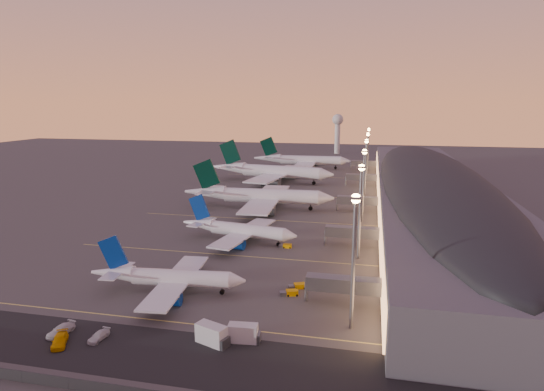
{
  "coord_description": "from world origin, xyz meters",
  "views": [
    {
      "loc": [
        38.43,
        -120.24,
        41.75
      ],
      "look_at": [
        2.0,
        45.0,
        7.0
      ],
      "focal_mm": 30.0,
      "sensor_mm": 36.0,
      "label": 1
    }
  ],
  "objects_px": {
    "airliner_narrow_south": "(168,278)",
    "airliner_wide_mid": "(271,171)",
    "baggage_tug_a": "(290,293)",
    "baggage_tug_b": "(298,286)",
    "baggage_tug_c": "(286,246)",
    "airliner_narrow_north": "(238,230)",
    "radar_tower": "(338,127)",
    "catering_truck_a": "(213,335)",
    "catering_truck_b": "(245,334)",
    "service_van_a": "(61,330)",
    "service_van_b": "(60,340)",
    "airliner_wide_near": "(258,196)",
    "airliner_wide_far": "(302,160)",
    "service_van_c": "(99,336)"
  },
  "relations": [
    {
      "from": "airliner_narrow_south",
      "to": "catering_truck_a",
      "type": "relative_size",
      "value": 5.38
    },
    {
      "from": "airliner_wide_near",
      "to": "baggage_tug_b",
      "type": "height_order",
      "value": "airliner_wide_near"
    },
    {
      "from": "airliner_wide_mid",
      "to": "baggage_tug_c",
      "type": "bearing_deg",
      "value": -66.39
    },
    {
      "from": "airliner_narrow_north",
      "to": "airliner_wide_near",
      "type": "height_order",
      "value": "airliner_wide_near"
    },
    {
      "from": "baggage_tug_c",
      "to": "catering_truck_a",
      "type": "distance_m",
      "value": 55.99
    },
    {
      "from": "airliner_narrow_north",
      "to": "service_van_c",
      "type": "relative_size",
      "value": 8.14
    },
    {
      "from": "catering_truck_b",
      "to": "airliner_wide_near",
      "type": "bearing_deg",
      "value": 97.39
    },
    {
      "from": "airliner_narrow_north",
      "to": "service_van_c",
      "type": "bearing_deg",
      "value": -87.05
    },
    {
      "from": "airliner_wide_near",
      "to": "catering_truck_a",
      "type": "height_order",
      "value": "airliner_wide_near"
    },
    {
      "from": "airliner_narrow_south",
      "to": "baggage_tug_a",
      "type": "relative_size",
      "value": 8.35
    },
    {
      "from": "airliner_narrow_south",
      "to": "airliner_wide_mid",
      "type": "height_order",
      "value": "airliner_wide_mid"
    },
    {
      "from": "catering_truck_b",
      "to": "service_van_a",
      "type": "relative_size",
      "value": 1.05
    },
    {
      "from": "baggage_tug_b",
      "to": "airliner_wide_near",
      "type": "bearing_deg",
      "value": 87.38
    },
    {
      "from": "service_van_b",
      "to": "airliner_wide_far",
      "type": "bearing_deg",
      "value": 60.66
    },
    {
      "from": "airliner_wide_far",
      "to": "service_van_a",
      "type": "height_order",
      "value": "airliner_wide_far"
    },
    {
      "from": "airliner_narrow_south",
      "to": "baggage_tug_b",
      "type": "xyz_separation_m",
      "value": [
        28.15,
        8.0,
        -2.78
      ]
    },
    {
      "from": "airliner_wide_near",
      "to": "baggage_tug_b",
      "type": "distance_m",
      "value": 81.43
    },
    {
      "from": "baggage_tug_a",
      "to": "baggage_tug_b",
      "type": "relative_size",
      "value": 1.03
    },
    {
      "from": "airliner_wide_far",
      "to": "catering_truck_a",
      "type": "relative_size",
      "value": 9.42
    },
    {
      "from": "airliner_wide_near",
      "to": "service_van_a",
      "type": "height_order",
      "value": "airliner_wide_near"
    },
    {
      "from": "radar_tower",
      "to": "service_van_b",
      "type": "bearing_deg",
      "value": -94.26
    },
    {
      "from": "airliner_narrow_north",
      "to": "catering_truck_a",
      "type": "xyz_separation_m",
      "value": [
        13.11,
        -59.26,
        -1.92
      ]
    },
    {
      "from": "baggage_tug_a",
      "to": "catering_truck_b",
      "type": "height_order",
      "value": "catering_truck_b"
    },
    {
      "from": "baggage_tug_b",
      "to": "service_van_b",
      "type": "distance_m",
      "value": 49.68
    },
    {
      "from": "airliner_narrow_north",
      "to": "baggage_tug_c",
      "type": "xyz_separation_m",
      "value": [
        15.56,
        -3.34,
        -3.05
      ]
    },
    {
      "from": "service_van_a",
      "to": "service_van_b",
      "type": "xyz_separation_m",
      "value": [
        2.25,
        -3.22,
        0.0
      ]
    },
    {
      "from": "airliner_wide_near",
      "to": "baggage_tug_a",
      "type": "relative_size",
      "value": 14.25
    },
    {
      "from": "airliner_wide_far",
      "to": "catering_truck_b",
      "type": "relative_size",
      "value": 10.59
    },
    {
      "from": "service_van_a",
      "to": "service_van_b",
      "type": "relative_size",
      "value": 1.0
    },
    {
      "from": "airliner_narrow_north",
      "to": "baggage_tug_b",
      "type": "bearing_deg",
      "value": -43.66
    },
    {
      "from": "airliner_wide_near",
      "to": "service_van_a",
      "type": "xyz_separation_m",
      "value": [
        -10.53,
        -106.3,
        -4.22
      ]
    },
    {
      "from": "baggage_tug_b",
      "to": "baggage_tug_c",
      "type": "xyz_separation_m",
      "value": [
        -8.18,
        28.63,
        -0.02
      ]
    },
    {
      "from": "airliner_narrow_south",
      "to": "airliner_wide_far",
      "type": "distance_m",
      "value": 200.11
    },
    {
      "from": "airliner_narrow_south",
      "to": "airliner_wide_mid",
      "type": "relative_size",
      "value": 0.52
    },
    {
      "from": "baggage_tug_a",
      "to": "airliner_narrow_north",
      "type": "bearing_deg",
      "value": 104.41
    },
    {
      "from": "radar_tower",
      "to": "service_van_b",
      "type": "xyz_separation_m",
      "value": [
        -23.65,
        -317.11,
        -21.05
      ]
    },
    {
      "from": "baggage_tug_c",
      "to": "service_van_c",
      "type": "height_order",
      "value": "service_van_c"
    },
    {
      "from": "radar_tower",
      "to": "baggage_tug_a",
      "type": "height_order",
      "value": "radar_tower"
    },
    {
      "from": "airliner_narrow_south",
      "to": "airliner_narrow_north",
      "type": "bearing_deg",
      "value": 78.03
    },
    {
      "from": "baggage_tug_c",
      "to": "service_van_a",
      "type": "xyz_separation_m",
      "value": [
        -30.86,
        -58.79,
        0.31
      ]
    },
    {
      "from": "baggage_tug_a",
      "to": "catering_truck_b",
      "type": "relative_size",
      "value": 0.72
    },
    {
      "from": "airliner_narrow_north",
      "to": "airliner_wide_far",
      "type": "xyz_separation_m",
      "value": [
        -4.87,
        160.13,
        1.61
      ]
    },
    {
      "from": "baggage_tug_b",
      "to": "catering_truck_a",
      "type": "height_order",
      "value": "catering_truck_a"
    },
    {
      "from": "airliner_narrow_north",
      "to": "catering_truck_b",
      "type": "relative_size",
      "value": 6.51
    },
    {
      "from": "airliner_narrow_south",
      "to": "baggage_tug_b",
      "type": "relative_size",
      "value": 8.64
    },
    {
      "from": "airliner_wide_mid",
      "to": "baggage_tug_b",
      "type": "bearing_deg",
      "value": -66.14
    },
    {
      "from": "airliner_wide_near",
      "to": "radar_tower",
      "type": "relative_size",
      "value": 1.88
    },
    {
      "from": "airliner_narrow_north",
      "to": "airliner_wide_mid",
      "type": "distance_m",
      "value": 106.28
    },
    {
      "from": "airliner_narrow_south",
      "to": "baggage_tug_c",
      "type": "distance_m",
      "value": 41.82
    },
    {
      "from": "airliner_narrow_south",
      "to": "baggage_tug_a",
      "type": "height_order",
      "value": "airliner_narrow_south"
    }
  ]
}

